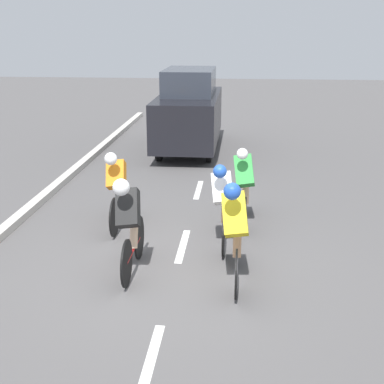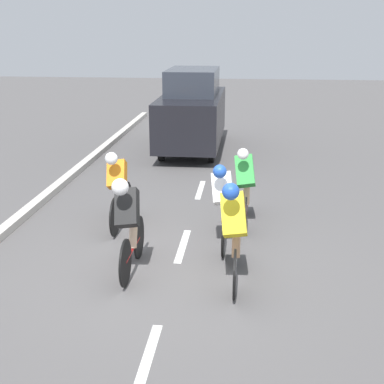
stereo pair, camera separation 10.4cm
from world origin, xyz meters
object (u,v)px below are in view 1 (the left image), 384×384
object	(u,v)px
cyclist_yellow	(235,229)
cyclist_orange	(118,188)
cyclist_black	(129,222)
support_car	(189,111)
cyclist_green	(244,184)
cyclist_white	(223,202)

from	to	relation	value
cyclist_yellow	cyclist_orange	size ratio (longest dim) A/B	1.00
cyclist_black	support_car	bearing A→B (deg)	-90.28
cyclist_black	support_car	size ratio (longest dim) A/B	0.37
cyclist_green	support_car	xyz separation A→B (m)	(1.62, -6.05, 0.38)
cyclist_black	cyclist_white	distance (m)	1.78
cyclist_orange	cyclist_white	bearing A→B (deg)	161.59
cyclist_white	cyclist_yellow	bearing A→B (deg)	99.03
cyclist_yellow	support_car	bearing A→B (deg)	-80.03
cyclist_orange	cyclist_yellow	bearing A→B (deg)	136.50
cyclist_yellow	cyclist_orange	bearing A→B (deg)	-43.50
cyclist_white	cyclist_green	bearing A→B (deg)	-108.16
cyclist_white	support_car	distance (m)	7.23
cyclist_orange	support_car	distance (m)	6.51
cyclist_yellow	cyclist_black	size ratio (longest dim) A/B	1.01
cyclist_yellow	cyclist_black	world-z (taller)	cyclist_yellow
cyclist_black	cyclist_green	bearing A→B (deg)	-126.37
cyclist_orange	support_car	world-z (taller)	support_car
cyclist_green	support_car	size ratio (longest dim) A/B	0.37
cyclist_orange	cyclist_green	size ratio (longest dim) A/B	1.01
cyclist_white	support_car	size ratio (longest dim) A/B	0.38
cyclist_black	support_car	distance (m)	8.31
cyclist_black	cyclist_orange	bearing A→B (deg)	-71.99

